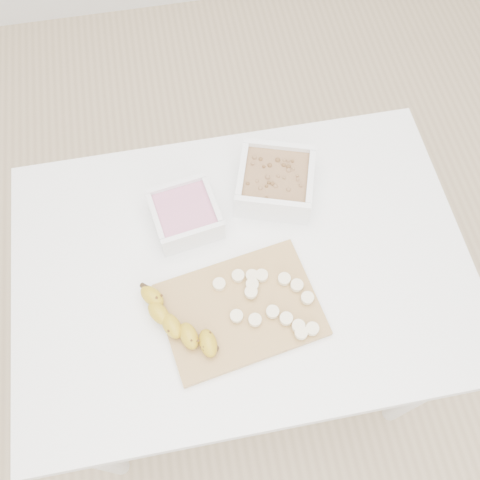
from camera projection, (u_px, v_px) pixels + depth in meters
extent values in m
plane|color=#C6AD89|center=(242.00, 351.00, 1.84)|extent=(3.50, 3.50, 0.00)
cube|color=white|center=(242.00, 268.00, 1.19)|extent=(1.00, 0.70, 0.04)
cylinder|color=white|center=(94.00, 457.00, 1.36)|extent=(0.05, 0.05, 0.71)
cylinder|color=white|center=(423.00, 393.00, 1.44)|extent=(0.05, 0.05, 0.71)
cylinder|color=white|center=(82.00, 255.00, 1.62)|extent=(0.05, 0.05, 0.71)
cylinder|color=white|center=(361.00, 208.00, 1.69)|extent=(0.05, 0.05, 0.71)
cube|color=white|center=(185.00, 214.00, 1.19)|extent=(0.16, 0.16, 0.07)
cube|color=#C17190|center=(185.00, 214.00, 1.19)|extent=(0.14, 0.14, 0.04)
cube|color=white|center=(275.00, 181.00, 1.22)|extent=(0.21, 0.21, 0.08)
cube|color=brown|center=(275.00, 181.00, 1.22)|extent=(0.18, 0.18, 0.04)
cube|color=#AF7F48|center=(240.00, 310.00, 1.12)|extent=(0.35, 0.28, 0.01)
cylinder|color=#F5E6B9|center=(219.00, 284.00, 1.13)|extent=(0.03, 0.03, 0.01)
cylinder|color=#F5E6B9|center=(238.00, 276.00, 1.14)|extent=(0.03, 0.03, 0.01)
cylinder|color=#F5E6B9|center=(252.00, 276.00, 1.14)|extent=(0.03, 0.03, 0.01)
cylinder|color=#F5E6B9|center=(262.00, 276.00, 1.14)|extent=(0.03, 0.03, 0.01)
cylinder|color=#F5E6B9|center=(284.00, 279.00, 1.13)|extent=(0.03, 0.03, 0.01)
cylinder|color=#F5E6B9|center=(297.00, 285.00, 1.13)|extent=(0.03, 0.03, 0.01)
cylinder|color=#F5E6B9|center=(307.00, 298.00, 1.11)|extent=(0.03, 0.03, 0.01)
cylinder|color=#F5E6B9|center=(237.00, 316.00, 1.09)|extent=(0.03, 0.03, 0.01)
cylinder|color=#F5E6B9|center=(255.00, 320.00, 1.09)|extent=(0.03, 0.03, 0.01)
cylinder|color=#F5E6B9|center=(273.00, 312.00, 1.10)|extent=(0.03, 0.03, 0.01)
cylinder|color=#F5E6B9|center=(286.00, 319.00, 1.09)|extent=(0.03, 0.03, 0.01)
cylinder|color=#F5E6B9|center=(298.00, 326.00, 1.08)|extent=(0.03, 0.03, 0.01)
cylinder|color=#F5E6B9|center=(312.00, 329.00, 1.08)|extent=(0.03, 0.03, 0.01)
cylinder|color=#F5E6B9|center=(301.00, 333.00, 1.08)|extent=(0.03, 0.03, 0.01)
cylinder|color=#F5E6B9|center=(251.00, 292.00, 1.11)|extent=(0.03, 0.03, 0.01)
cylinder|color=#F5E6B9|center=(252.00, 285.00, 1.12)|extent=(0.03, 0.03, 0.01)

